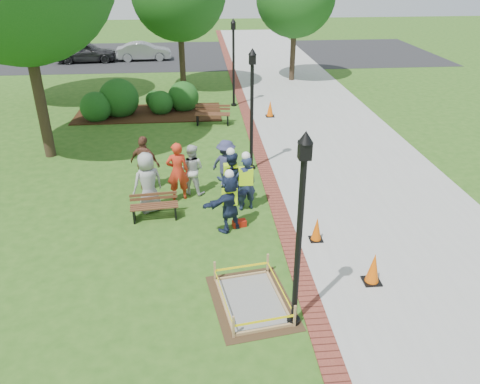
{
  "coord_description": "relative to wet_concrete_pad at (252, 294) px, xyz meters",
  "views": [
    {
      "loc": [
        -0.56,
        -10.42,
        6.93
      ],
      "look_at": [
        0.5,
        1.2,
        1.0
      ],
      "focal_mm": 35.0,
      "sensor_mm": 36.0,
      "label": 1
    }
  ],
  "objects": [
    {
      "name": "shrub_d",
      "position": [
        -1.75,
        14.83,
        -0.23
      ],
      "size": [
        1.52,
        1.52,
        1.52
      ],
      "primitive_type": "sphere",
      "color": "#174C15",
      "rests_on": "ground"
    },
    {
      "name": "bench_near",
      "position": [
        -2.42,
        3.96,
        0.0
      ],
      "size": [
        1.41,
        0.59,
        0.74
      ],
      "color": "brown",
      "rests_on": "ground"
    },
    {
      "name": "ground",
      "position": [
        -0.45,
        2.29,
        -0.23
      ],
      "size": [
        100.0,
        100.0,
        0.0
      ],
      "primitive_type": "plane",
      "color": "#285116",
      "rests_on": "ground"
    },
    {
      "name": "sidewalk",
      "position": [
        4.55,
        12.29,
        -0.22
      ],
      "size": [
        6.0,
        60.0,
        0.02
      ],
      "primitive_type": "cube",
      "color": "#9E9E99",
      "rests_on": "ground"
    },
    {
      "name": "shrub_c",
      "position": [
        -2.84,
        14.32,
        -0.23
      ],
      "size": [
        1.19,
        1.19,
        1.19
      ],
      "primitive_type": "sphere",
      "color": "#174C15",
      "rests_on": "ground"
    },
    {
      "name": "hivis_worker_b",
      "position": [
        0.29,
        4.3,
        0.69
      ],
      "size": [
        0.63,
        0.49,
        1.87
      ],
      "color": "#161C3A",
      "rests_on": "ground"
    },
    {
      "name": "casual_person_a",
      "position": [
        -2.6,
        4.46,
        0.7
      ],
      "size": [
        0.71,
        0.63,
        1.87
      ],
      "color": "gray",
      "rests_on": "ground"
    },
    {
      "name": "casual_person_e",
      "position": [
        -0.2,
        5.74,
        0.61
      ],
      "size": [
        0.64,
        0.61,
        1.7
      ],
      "color": "#323458",
      "rests_on": "ground"
    },
    {
      "name": "hivis_worker_a",
      "position": [
        -0.27,
        3.15,
        0.68
      ],
      "size": [
        0.64,
        0.6,
        1.85
      ],
      "color": "#152639",
      "rests_on": "ground"
    },
    {
      "name": "toolbox",
      "position": [
        0.01,
        3.29,
        -0.14
      ],
      "size": [
        0.42,
        0.29,
        0.19
      ],
      "primitive_type": "cube",
      "rotation": [
        0.0,
        0.0,
        0.22
      ],
      "color": "#A8190C",
      "rests_on": "ground"
    },
    {
      "name": "cone_back",
      "position": [
        2.02,
        2.37,
        0.1
      ],
      "size": [
        0.35,
        0.35,
        0.7
      ],
      "color": "black",
      "rests_on": "ground"
    },
    {
      "name": "wet_concrete_pad",
      "position": [
        0.0,
        0.0,
        0.0
      ],
      "size": [
        2.04,
        2.54,
        0.55
      ],
      "color": "#47331E",
      "rests_on": "ground"
    },
    {
      "name": "bench_far",
      "position": [
        -0.39,
        12.4,
        0.04
      ],
      "size": [
        1.63,
        0.69,
        0.86
      ],
      "color": "brown",
      "rests_on": "ground"
    },
    {
      "name": "lamp_near",
      "position": [
        0.8,
        -0.71,
        2.25
      ],
      "size": [
        0.28,
        0.28,
        4.26
      ],
      "color": "black",
      "rests_on": "ground"
    },
    {
      "name": "lamp_far",
      "position": [
        0.8,
        15.29,
        2.25
      ],
      "size": [
        0.28,
        0.28,
        4.26
      ],
      "color": "black",
      "rests_on": "ground"
    },
    {
      "name": "parked_car_b",
      "position": [
        -4.84,
        27.52,
        -0.23
      ],
      "size": [
        2.12,
        4.39,
        1.4
      ],
      "primitive_type": "imported",
      "rotation": [
        0.0,
        0.0,
        1.63
      ],
      "color": "gray",
      "rests_on": "ground"
    },
    {
      "name": "shrub_e",
      "position": [
        -3.22,
        15.37,
        -0.23
      ],
      "size": [
        0.92,
        0.92,
        0.92
      ],
      "primitive_type": "sphere",
      "color": "#174C15",
      "rests_on": "ground"
    },
    {
      "name": "parking_lot",
      "position": [
        -0.45,
        29.29,
        -0.23
      ],
      "size": [
        36.0,
        12.0,
        0.01
      ],
      "primitive_type": "cube",
      "color": "black",
      "rests_on": "ground"
    },
    {
      "name": "casual_person_c",
      "position": [
        -1.31,
        5.54,
        0.6
      ],
      "size": [
        0.62,
        0.52,
        1.66
      ],
      "color": "silver",
      "rests_on": "ground"
    },
    {
      "name": "shrub_a",
      "position": [
        -5.78,
        13.52,
        -0.23
      ],
      "size": [
        1.44,
        1.44,
        1.44
      ],
      "primitive_type": "sphere",
      "color": "#174C15",
      "rests_on": "ground"
    },
    {
      "name": "mulch_bed",
      "position": [
        -3.45,
        14.29,
        -0.21
      ],
      "size": [
        7.0,
        3.0,
        0.05
      ],
      "primitive_type": "cube",
      "color": "#381E0F",
      "rests_on": "ground"
    },
    {
      "name": "casual_person_b",
      "position": [
        -1.74,
        5.18,
        0.71
      ],
      "size": [
        0.64,
        0.45,
        1.88
      ],
      "color": "red",
      "rests_on": "ground"
    },
    {
      "name": "hivis_worker_c",
      "position": [
        -0.14,
        4.54,
        0.71
      ],
      "size": [
        0.57,
        0.37,
        1.91
      ],
      "color": "#17203C",
      "rests_on": "ground"
    },
    {
      "name": "casual_person_d",
      "position": [
        -2.81,
        5.95,
        0.68
      ],
      "size": [
        0.7,
        0.61,
        1.83
      ],
      "color": "brown",
      "rests_on": "ground"
    },
    {
      "name": "cone_far",
      "position": [
        2.38,
        13.28,
        0.15
      ],
      "size": [
        0.4,
        0.4,
        0.79
      ],
      "color": "black",
      "rests_on": "ground"
    },
    {
      "name": "shrub_b",
      "position": [
        -4.8,
        14.24,
        -0.23
      ],
      "size": [
        1.89,
        1.89,
        1.89
      ],
      "primitive_type": "sphere",
      "color": "#174C15",
      "rests_on": "ground"
    },
    {
      "name": "cone_front",
      "position": [
        2.9,
        0.45,
        0.16
      ],
      "size": [
        0.41,
        0.41,
        0.81
      ],
      "color": "black",
      "rests_on": "ground"
    },
    {
      "name": "lamp_mid",
      "position": [
        0.8,
        7.29,
        2.25
      ],
      "size": [
        0.28,
        0.28,
        4.26
      ],
      "color": "black",
      "rests_on": "ground"
    },
    {
      "name": "parked_car_a",
      "position": [
        -8.95,
        27.19,
        -0.23
      ],
      "size": [
        2.45,
        5.0,
        1.59
      ],
      "primitive_type": "imported",
      "rotation": [
        0.0,
        0.0,
        1.64
      ],
      "color": "#28282A",
      "rests_on": "ground"
    },
    {
      "name": "brick_edging",
      "position": [
        1.3,
        12.29,
        -0.22
      ],
      "size": [
        0.5,
        60.0,
        0.03
      ],
      "primitive_type": "cube",
      "color": "maroon",
      "rests_on": "ground"
    }
  ]
}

